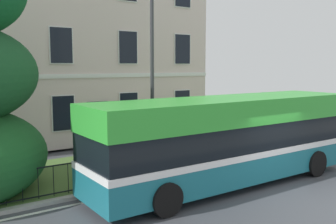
% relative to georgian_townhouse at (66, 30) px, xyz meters
% --- Properties ---
extents(ground_plane, '(60.00, 56.00, 0.18)m').
position_rel_georgian_townhouse_xyz_m(ground_plane, '(2.07, -13.86, -6.13)').
color(ground_plane, '#41434A').
extents(georgian_townhouse, '(14.39, 8.35, 11.93)m').
position_rel_georgian_townhouse_xyz_m(georgian_townhouse, '(0.00, 0.00, 0.00)').
color(georgian_townhouse, beige).
rests_on(georgian_townhouse, ground_plane).
extents(iron_verge_railing, '(18.91, 0.04, 0.97)m').
position_rel_georgian_townhouse_xyz_m(iron_verge_railing, '(-0.00, -10.37, -5.49)').
color(iron_verge_railing, black).
rests_on(iron_verge_railing, ground_plane).
extents(single_decker_bus, '(10.29, 2.68, 3.01)m').
position_rel_georgian_townhouse_xyz_m(single_decker_bus, '(1.09, -12.27, -4.52)').
color(single_decker_bus, '#1B6A7A').
rests_on(single_decker_bus, ground_plane).
extents(street_lamp_post, '(0.36, 0.24, 7.24)m').
position_rel_georgian_townhouse_xyz_m(street_lamp_post, '(-0.19, -9.45, -1.87)').
color(street_lamp_post, '#333338').
rests_on(street_lamp_post, ground_plane).
extents(litter_bin, '(0.53, 0.53, 1.14)m').
position_rel_georgian_townhouse_xyz_m(litter_bin, '(4.49, -9.45, -5.41)').
color(litter_bin, '#4C4742').
rests_on(litter_bin, ground_plane).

